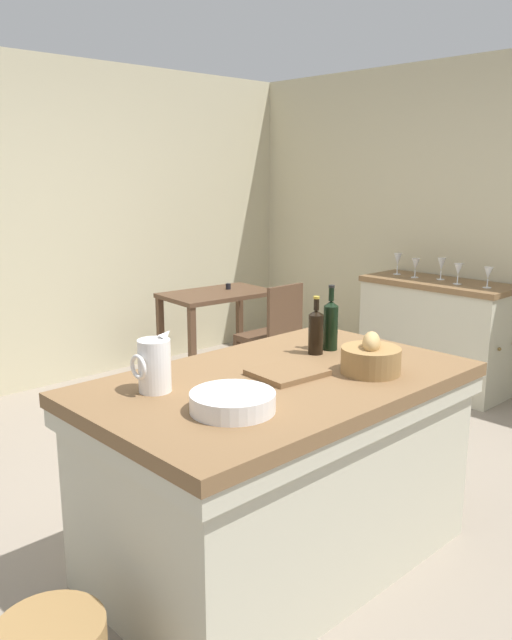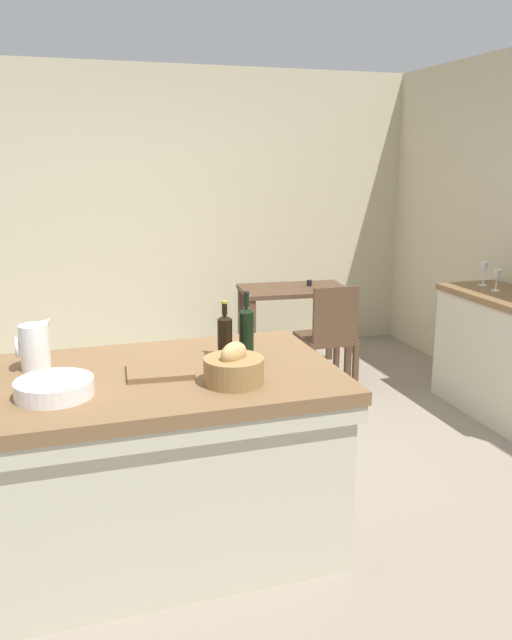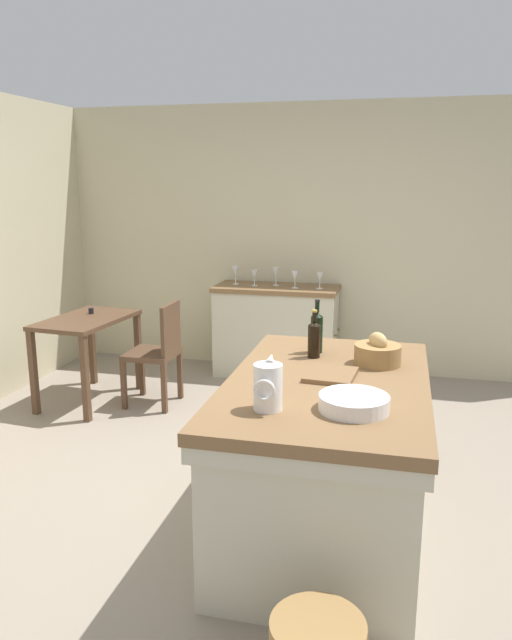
# 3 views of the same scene
# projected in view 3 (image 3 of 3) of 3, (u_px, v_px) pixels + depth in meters

# --- Properties ---
(ground_plane) EXTENTS (6.76, 6.76, 0.00)m
(ground_plane) POSITION_uv_depth(u_px,v_px,m) (256.00, 487.00, 3.80)
(ground_plane) COLOR gray
(wall_right) EXTENTS (0.12, 5.20, 2.60)m
(wall_right) POSITION_uv_depth(u_px,v_px,m) (318.00, 240.00, 5.97)
(wall_right) COLOR beige
(wall_right) RESTS_ON ground
(island_table) EXTENTS (1.68, 1.02, 0.87)m
(island_table) POSITION_uv_depth(u_px,v_px,m) (326.00, 451.00, 3.22)
(island_table) COLOR brown
(island_table) RESTS_ON ground
(side_cabinet) EXTENTS (0.52, 1.20, 0.88)m
(side_cabinet) POSITION_uv_depth(u_px,v_px,m) (276.00, 331.00, 5.92)
(side_cabinet) COLOR brown
(side_cabinet) RESTS_ON ground
(writing_desk) EXTENTS (0.95, 0.64, 0.79)m
(writing_desk) POSITION_uv_depth(u_px,v_px,m) (87.00, 331.00, 5.16)
(writing_desk) COLOR #513826
(writing_desk) RESTS_ON ground
(wooden_chair) EXTENTS (0.40, 0.40, 0.88)m
(wooden_chair) POSITION_uv_depth(u_px,v_px,m) (158.00, 351.00, 5.10)
(wooden_chair) COLOR #513826
(wooden_chair) RESTS_ON ground
(pitcher) EXTENTS (0.17, 0.13, 0.25)m
(pitcher) POSITION_uv_depth(u_px,v_px,m) (268.00, 386.00, 2.69)
(pitcher) COLOR white
(pitcher) RESTS_ON island_table
(wash_bowl) EXTENTS (0.32, 0.32, 0.07)m
(wash_bowl) POSITION_uv_depth(u_px,v_px,m) (354.00, 403.00, 2.70)
(wash_bowl) COLOR white
(wash_bowl) RESTS_ON island_table
(bread_basket) EXTENTS (0.26, 0.26, 0.18)m
(bread_basket) POSITION_uv_depth(u_px,v_px,m) (378.00, 353.00, 3.37)
(bread_basket) COLOR olive
(bread_basket) RESTS_ON island_table
(cutting_board) EXTENTS (0.31, 0.27, 0.02)m
(cutting_board) POSITION_uv_depth(u_px,v_px,m) (331.00, 375.00, 3.17)
(cutting_board) COLOR brown
(cutting_board) RESTS_ON island_table
(wine_bottle_dark) EXTENTS (0.07, 0.07, 0.32)m
(wine_bottle_dark) POSITION_uv_depth(u_px,v_px,m) (317.00, 331.00, 3.60)
(wine_bottle_dark) COLOR black
(wine_bottle_dark) RESTS_ON island_table
(wine_bottle_amber) EXTENTS (0.07, 0.07, 0.28)m
(wine_bottle_amber) POSITION_uv_depth(u_px,v_px,m) (314.00, 338.00, 3.50)
(wine_bottle_amber) COLOR black
(wine_bottle_amber) RESTS_ON island_table
(wine_glass_far_left) EXTENTS (0.07, 0.07, 0.16)m
(wine_glass_far_left) POSITION_uv_depth(u_px,v_px,m) (320.00, 277.00, 5.67)
(wine_glass_far_left) COLOR white
(wine_glass_far_left) RESTS_ON side_cabinet
(wine_glass_left) EXTENTS (0.07, 0.07, 0.16)m
(wine_glass_left) POSITION_uv_depth(u_px,v_px,m) (295.00, 277.00, 5.70)
(wine_glass_left) COLOR white
(wine_glass_left) RESTS_ON side_cabinet
(wine_glass_middle) EXTENTS (0.07, 0.07, 0.17)m
(wine_glass_middle) POSITION_uv_depth(u_px,v_px,m) (276.00, 273.00, 5.85)
(wine_glass_middle) COLOR white
(wine_glass_middle) RESTS_ON side_cabinet
(wine_glass_right) EXTENTS (0.07, 0.07, 0.16)m
(wine_glass_right) POSITION_uv_depth(u_px,v_px,m) (254.00, 275.00, 5.84)
(wine_glass_right) COLOR white
(wine_glass_right) RESTS_ON side_cabinet
(wine_glass_far_right) EXTENTS (0.07, 0.07, 0.18)m
(wine_glass_far_right) POSITION_uv_depth(u_px,v_px,m) (236.00, 272.00, 5.92)
(wine_glass_far_right) COLOR white
(wine_glass_far_right) RESTS_ON side_cabinet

